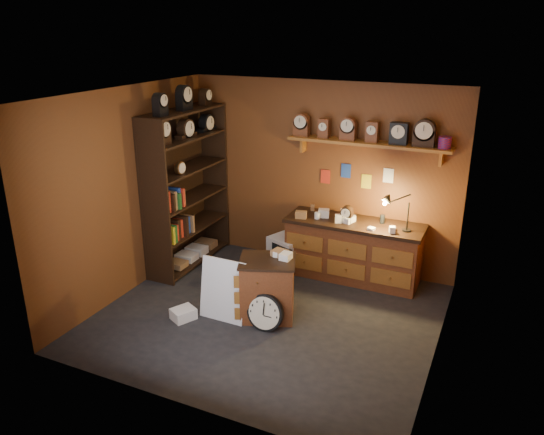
{
  "coord_description": "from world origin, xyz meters",
  "views": [
    {
      "loc": [
        2.45,
        -5.21,
        3.41
      ],
      "look_at": [
        -0.11,
        0.35,
        1.17
      ],
      "focal_mm": 35.0,
      "sensor_mm": 36.0,
      "label": 1
    }
  ],
  "objects_px": {
    "workbench": "(353,247)",
    "low_cabinet": "(267,286)",
    "big_round_clock": "(265,313)",
    "shelving_unit": "(185,182)"
  },
  "relations": [
    {
      "from": "workbench",
      "to": "big_round_clock",
      "type": "relative_size",
      "value": 4.19
    },
    {
      "from": "shelving_unit",
      "to": "big_round_clock",
      "type": "bearing_deg",
      "value": -33.75
    },
    {
      "from": "shelving_unit",
      "to": "big_round_clock",
      "type": "distance_m",
      "value": 2.49
    },
    {
      "from": "shelving_unit",
      "to": "workbench",
      "type": "xyz_separation_m",
      "value": [
        2.42,
        0.49,
        -0.78
      ]
    },
    {
      "from": "workbench",
      "to": "big_round_clock",
      "type": "height_order",
      "value": "workbench"
    },
    {
      "from": "workbench",
      "to": "low_cabinet",
      "type": "relative_size",
      "value": 2.23
    },
    {
      "from": "workbench",
      "to": "low_cabinet",
      "type": "bearing_deg",
      "value": -113.77
    },
    {
      "from": "workbench",
      "to": "low_cabinet",
      "type": "height_order",
      "value": "workbench"
    },
    {
      "from": "workbench",
      "to": "low_cabinet",
      "type": "xyz_separation_m",
      "value": [
        -0.64,
        -1.46,
        -0.06
      ]
    },
    {
      "from": "workbench",
      "to": "big_round_clock",
      "type": "xyz_separation_m",
      "value": [
        -0.54,
        -1.75,
        -0.25
      ]
    }
  ]
}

